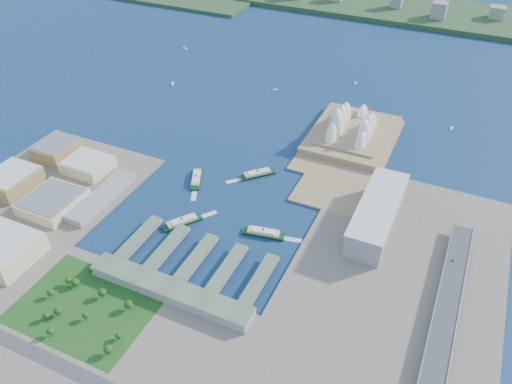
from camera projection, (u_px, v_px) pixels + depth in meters
The scene contains 23 objects.
ground at pixel (216, 221), 665.72m from camera, with size 3000.00×3000.00×0.00m, color #0F2347.
west_land at pixel (16, 215), 672.68m from camera, with size 220.00×390.00×3.00m, color #786A5C.
south_land at pixel (119, 341), 514.00m from camera, with size 720.00×180.00×3.00m, color #786A5C.
east_land at pixel (386, 307), 548.95m from camera, with size 240.00×500.00×3.00m, color #786A5C.
peninsula at pixel (350, 144), 815.71m from camera, with size 135.00×220.00×3.00m, color #997754.
far_shore at pixel (387, 6), 1365.81m from camera, with size 2200.00×260.00×12.00m, color #2D4926.
opera_house at pixel (354, 122), 812.26m from camera, with size 134.00×180.00×58.00m, color white, non-canonical shape.
toaster_building at pixel (377, 214), 645.69m from camera, with size 45.00×155.00×35.00m, color gray.
expressway at pixel (442, 329), 517.25m from camera, with size 26.00×340.00×11.85m, color gray, non-canonical shape.
west_buildings at pixel (32, 192), 688.65m from camera, with size 200.00×280.00×27.00m, color #95764A, non-canonical shape.
ferry_wharves at pixel (197, 258), 604.36m from camera, with size 184.00×90.00×9.30m, color #56644B, non-canonical shape.
terminal_building at pixel (170, 290), 558.28m from camera, with size 200.00×28.00×12.00m, color gray.
park at pixel (84, 302), 542.55m from camera, with size 150.00×110.00×16.00m, color #194714, non-canonical shape.
ferry_a at pixel (196, 177), 736.05m from camera, with size 13.52×53.10×10.04m, color #0D3418, non-canonical shape.
ferry_b at pixel (258, 173), 745.24m from camera, with size 13.65×53.64×10.14m, color #0D3418, non-canonical shape.
ferry_c at pixel (182, 221), 658.56m from camera, with size 13.79×54.17×10.24m, color #0D3418, non-canonical shape.
ferry_d at pixel (264, 232), 641.52m from camera, with size 14.00×54.98×10.40m, color #0D3418, non-canonical shape.
boat_a at pixel (172, 84), 994.38m from camera, with size 3.66×14.62×2.82m, color white, non-canonical shape.
boat_b at pixel (275, 89), 973.70m from camera, with size 3.37×9.64×2.60m, color white, non-canonical shape.
boat_c at pixel (452, 128), 856.04m from camera, with size 3.43×11.77×2.65m, color white, non-canonical shape.
boat_d at pixel (185, 48), 1140.93m from camera, with size 3.32×15.15×2.56m, color white, non-canonical shape.
boat_e at pixel (355, 83), 997.41m from camera, with size 3.22×10.12×2.48m, color white, non-canonical shape.
car_c at pixel (453, 260), 586.83m from camera, with size 1.79×4.41×1.28m, color slate.
Camera 1 is at (260.07, -434.12, 437.53)m, focal length 35.00 mm.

